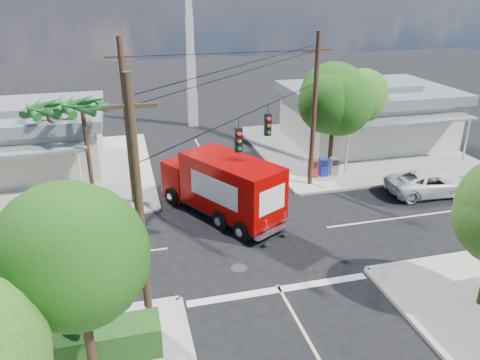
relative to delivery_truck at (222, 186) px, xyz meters
name	(u,v)px	position (x,y,z in m)	size (l,w,h in m)	color
ground	(250,237)	(0.79, -2.60, -1.68)	(120.00, 120.00, 0.00)	black
sidewalk_ne	(351,148)	(11.67, 8.28, -1.61)	(14.12, 14.12, 0.14)	#A49F94
sidewalk_nw	(39,175)	(-10.09, 8.28, -1.61)	(14.12, 14.12, 0.14)	#A49F94
road_markings	(259,253)	(0.79, -4.07, -1.68)	(32.00, 32.00, 0.01)	beige
building_ne	(367,113)	(13.29, 9.37, 0.64)	(11.80, 10.20, 4.50)	beige
building_nw	(18,137)	(-11.21, 9.87, 0.54)	(10.80, 10.20, 4.30)	beige
radio_tower	(191,59)	(1.29, 17.40, 3.96)	(0.80, 0.80, 17.00)	silver
tree_sw_front	(78,265)	(-6.20, -10.14, 2.65)	(3.88, 3.78, 6.03)	#422D1C
tree_ne_front	(335,100)	(8.00, 4.16, 3.08)	(4.21, 4.14, 6.66)	#422D1C
tree_ne_back	(356,99)	(10.60, 6.36, 2.50)	(3.77, 3.66, 5.82)	#422D1C
palm_nw_front	(82,108)	(-6.71, 4.90, 3.36)	(3.01, 3.08, 5.59)	#422D1C
palm_nw_back	(47,110)	(-8.71, 6.40, 2.99)	(3.01, 3.08, 5.19)	#422D1C
utility_poles	(209,138)	(-0.80, -0.99, 2.99)	(12.00, 10.68, 9.00)	#473321
picket_fence	(70,331)	(-7.01, -8.20, -1.00)	(5.94, 0.06, 1.00)	silver
hedge_sw	(62,349)	(-7.21, -9.00, -0.99)	(6.20, 1.20, 1.10)	#1A4217
vending_boxes	(323,167)	(7.29, 3.60, -0.99)	(1.90, 0.50, 1.10)	red
delivery_truck	(222,186)	(0.00, 0.00, 0.00)	(5.68, 7.76, 3.31)	black
parked_car	(430,183)	(12.23, -0.33, -0.98)	(2.33, 5.06, 1.41)	silver
pedestrian	(70,335)	(-6.94, -8.84, -0.63)	(0.67, 0.44, 1.83)	beige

